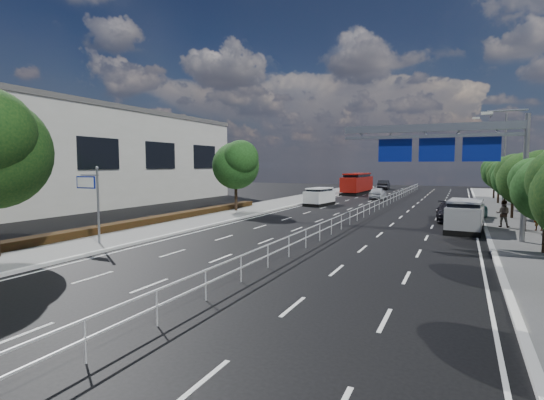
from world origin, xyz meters
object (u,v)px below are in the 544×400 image
at_px(parked_car_dark, 450,212).
at_px(pedestrian_b, 503,214).
at_px(near_car_silver, 378,193).
at_px(near_car_dark, 384,185).
at_px(silver_minivan, 465,216).
at_px(red_bus, 357,183).
at_px(toilet_sign, 92,192).
at_px(overhead_gantry, 450,144).
at_px(parked_car_teal, 469,211).
at_px(white_minivan, 319,197).
at_px(pedestrian_a, 539,217).

relative_size(parked_car_dark, pedestrian_b, 2.70).
distance_m(near_car_silver, near_car_dark, 23.45).
bearing_deg(silver_minivan, red_bus, 118.18).
distance_m(toilet_sign, near_car_silver, 39.93).
distance_m(overhead_gantry, silver_minivan, 5.98).
bearing_deg(parked_car_teal, white_minivan, 161.82).
bearing_deg(overhead_gantry, red_bus, 110.36).
bearing_deg(white_minivan, parked_car_dark, -24.71).
height_order(pedestrian_a, pedestrian_b, pedestrian_b).
relative_size(near_car_dark, pedestrian_b, 2.77).
height_order(toilet_sign, white_minivan, toilet_sign).
bearing_deg(parked_car_dark, parked_car_teal, 39.06).
distance_m(overhead_gantry, near_car_dark, 53.83).
height_order(near_car_silver, silver_minivan, silver_minivan).
relative_size(near_car_silver, parked_car_dark, 0.90).
bearing_deg(red_bus, toilet_sign, -92.48).
bearing_deg(near_car_dark, silver_minivan, 101.57).
bearing_deg(overhead_gantry, near_car_dark, 103.38).
bearing_deg(toilet_sign, parked_car_teal, 46.88).
relative_size(toilet_sign, near_car_silver, 0.96).
height_order(red_bus, silver_minivan, red_bus).
bearing_deg(pedestrian_a, near_car_silver, -74.41).
bearing_deg(parked_car_teal, silver_minivan, -85.66).
bearing_deg(silver_minivan, white_minivan, 141.21).
height_order(silver_minivan, parked_car_teal, silver_minivan).
bearing_deg(near_car_silver, red_bus, -61.93).
bearing_deg(toilet_sign, silver_minivan, 36.44).
bearing_deg(white_minivan, near_car_silver, 77.17).
distance_m(red_bus, parked_car_teal, 31.75).
bearing_deg(toilet_sign, near_car_silver, 77.83).
bearing_deg(parked_car_dark, white_minivan, 144.27).
xyz_separation_m(silver_minivan, pedestrian_a, (4.38, 1.31, -0.01)).
height_order(overhead_gantry, near_car_silver, overhead_gantry).
bearing_deg(red_bus, parked_car_teal, -59.14).
xyz_separation_m(overhead_gantry, pedestrian_b, (3.35, 5.92, -4.54)).
relative_size(silver_minivan, parked_car_dark, 1.04).
distance_m(white_minivan, parked_car_dark, 15.86).
relative_size(overhead_gantry, near_car_dark, 1.99).
height_order(toilet_sign, pedestrian_b, toilet_sign).
height_order(white_minivan, parked_car_teal, white_minivan).
bearing_deg(silver_minivan, near_car_dark, 109.88).
bearing_deg(white_minivan, parked_car_teal, -18.26).
distance_m(toilet_sign, overhead_gantry, 20.52).
xyz_separation_m(near_car_dark, pedestrian_a, (17.76, -47.13, 0.18)).
distance_m(white_minivan, near_car_silver, 12.32).
xyz_separation_m(near_car_dark, silver_minivan, (13.38, -48.44, 0.18)).
relative_size(white_minivan, pedestrian_a, 2.63).
distance_m(white_minivan, silver_minivan, 19.91).
xyz_separation_m(toilet_sign, pedestrian_b, (21.04, 15.97, -1.88)).
distance_m(overhead_gantry, parked_car_dark, 10.19).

